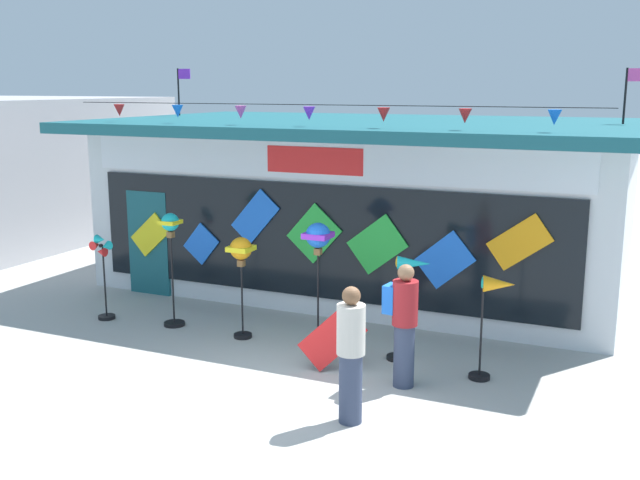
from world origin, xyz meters
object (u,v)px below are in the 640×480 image
object	(u,v)px
wind_spinner_center_right	(318,244)
display_kite_on_ground	(332,338)
wind_spinner_center_left	(241,257)
wind_spinner_left	(171,243)
wind_spinner_far_right	(494,304)
person_mid_plaza	(351,354)
kite_shop_building	(371,200)
person_near_camera	(403,322)
wind_spinner_right	(409,285)
wind_spinner_far_left	(102,264)

from	to	relation	value
wind_spinner_center_right	display_kite_on_ground	bearing A→B (deg)	-53.72
wind_spinner_center_left	display_kite_on_ground	distance (m)	2.16
wind_spinner_left	display_kite_on_ground	bearing A→B (deg)	-13.05
wind_spinner_far_right	person_mid_plaza	size ratio (longest dim) A/B	0.88
wind_spinner_far_right	kite_shop_building	bearing A→B (deg)	127.88
wind_spinner_center_left	person_near_camera	bearing A→B (deg)	-15.64
kite_shop_building	person_near_camera	bearing A→B (deg)	-64.98
person_near_camera	display_kite_on_ground	distance (m)	1.16
wind_spinner_right	display_kite_on_ground	world-z (taller)	wind_spinner_right
kite_shop_building	person_mid_plaza	bearing A→B (deg)	-71.43
person_near_camera	display_kite_on_ground	size ratio (longest dim) A/B	1.86
wind_spinner_center_left	display_kite_on_ground	bearing A→B (deg)	-20.36
wind_spinner_far_right	wind_spinner_center_right	bearing A→B (deg)	174.52
wind_spinner_left	wind_spinner_center_left	world-z (taller)	wind_spinner_left
wind_spinner_center_right	wind_spinner_center_left	bearing A→B (deg)	-175.14
wind_spinner_center_left	wind_spinner_far_right	xyz separation A→B (m)	(3.99, -0.15, -0.23)
wind_spinner_center_left	wind_spinner_far_right	world-z (taller)	wind_spinner_center_left
wind_spinner_center_right	person_near_camera	world-z (taller)	wind_spinner_center_right
wind_spinner_left	wind_spinner_center_left	distance (m)	1.36
person_near_camera	person_mid_plaza	distance (m)	1.33
kite_shop_building	wind_spinner_left	world-z (taller)	kite_shop_building
wind_spinner_right	wind_spinner_far_right	bearing A→B (deg)	-10.35
wind_spinner_left	wind_spinner_far_right	world-z (taller)	wind_spinner_left
wind_spinner_center_right	person_mid_plaza	xyz separation A→B (m)	(1.44, -2.24, -0.77)
kite_shop_building	wind_spinner_center_right	world-z (taller)	kite_shop_building
person_near_camera	display_kite_on_ground	bearing A→B (deg)	89.92
kite_shop_building	wind_spinner_left	xyz separation A→B (m)	(-1.94, -4.17, -0.25)
kite_shop_building	wind_spinner_center_right	distance (m)	4.18
wind_spinner_center_right	wind_spinner_far_right	distance (m)	2.78
display_kite_on_ground	wind_spinner_left	bearing A→B (deg)	166.95
wind_spinner_center_left	wind_spinner_center_right	size ratio (longest dim) A/B	0.84
wind_spinner_center_right	wind_spinner_far_right	world-z (taller)	wind_spinner_center_right
wind_spinner_center_right	wind_spinner_far_right	bearing A→B (deg)	-5.48
wind_spinner_left	wind_spinner_right	xyz separation A→B (m)	(4.08, 0.02, -0.27)
wind_spinner_left	wind_spinner_far_right	size ratio (longest dim) A/B	1.29
kite_shop_building	wind_spinner_center_left	distance (m)	4.28
wind_spinner_far_left	wind_spinner_center_right	distance (m)	3.98
wind_spinner_right	wind_spinner_far_right	size ratio (longest dim) A/B	1.06
wind_spinner_left	wind_spinner_right	distance (m)	4.09
wind_spinner_center_right	wind_spinner_left	bearing A→B (deg)	-178.84
wind_spinner_center_left	wind_spinner_far_right	size ratio (longest dim) A/B	1.11
wind_spinner_far_right	display_kite_on_ground	bearing A→B (deg)	-165.76
wind_spinner_right	wind_spinner_far_left	bearing A→B (deg)	-177.56
wind_spinner_left	wind_spinner_center_left	size ratio (longest dim) A/B	1.17
wind_spinner_center_right	person_near_camera	xyz separation A→B (m)	(1.67, -0.93, -0.74)
wind_spinner_right	person_mid_plaza	size ratio (longest dim) A/B	0.94
person_mid_plaza	display_kite_on_ground	size ratio (longest dim) A/B	1.86
wind_spinner_left	person_mid_plaza	world-z (taller)	wind_spinner_left
wind_spinner_left	person_mid_plaza	bearing A→B (deg)	-28.20
kite_shop_building	person_mid_plaza	xyz separation A→B (m)	(2.14, -6.36, -0.82)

